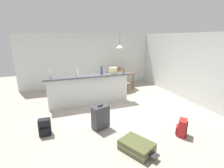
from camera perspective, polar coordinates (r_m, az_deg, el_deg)
name	(u,v)px	position (r m, az deg, el deg)	size (l,w,h in m)	color
ground_plane	(112,109)	(5.70, -0.16, -8.58)	(13.00, 13.00, 0.05)	#ADA393
wall_back	(91,60)	(8.20, -7.38, 8.17)	(6.60, 0.10, 2.50)	silver
wall_right	(181,66)	(7.14, 22.82, 5.91)	(0.10, 6.00, 2.50)	silver
partition_half_wall	(90,91)	(5.86, -7.75, -2.40)	(2.80, 0.20, 1.02)	silver
bar_countertop	(89,76)	(5.72, -7.95, 2.71)	(2.96, 0.40, 0.05)	#4C4C51
bottle_white	(50,74)	(5.65, -20.63, 3.31)	(0.07, 0.07, 0.26)	silver
bottle_clear	(77,73)	(5.52, -12.02, 3.75)	(0.06, 0.06, 0.27)	silver
bottle_blue	(102,70)	(5.80, -3.65, 4.73)	(0.08, 0.08, 0.29)	#284C89
bottle_green	(124,70)	(6.00, 4.00, 4.72)	(0.06, 0.06, 0.21)	#2D6B38
grocery_bag	(113,70)	(5.96, 0.38, 4.74)	(0.26, 0.18, 0.22)	beige
dining_table	(121,75)	(7.72, 2.99, 3.24)	(1.10, 0.80, 0.74)	brown
dining_chair_near_partition	(124,80)	(7.24, 4.05, 1.30)	(0.41, 0.41, 0.93)	#9E754C
dining_chair_far_side	(117,75)	(8.25, 1.72, 3.14)	(0.48, 0.48, 0.93)	#9E754C
pendant_lamp	(120,46)	(7.62, 2.73, 12.92)	(0.34, 0.34, 0.67)	black
suitcase_flat_olive	(137,146)	(3.77, 8.54, -20.56)	(0.75, 0.89, 0.22)	#51562D
backpack_red	(182,128)	(4.51, 23.05, -13.78)	(0.34, 0.34, 0.42)	red
suitcase_upright_charcoal	(101,117)	(4.40, -3.99, -11.29)	(0.50, 0.38, 0.67)	#38383D
backpack_black	(45,127)	(4.50, -22.23, -13.74)	(0.29, 0.26, 0.42)	black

